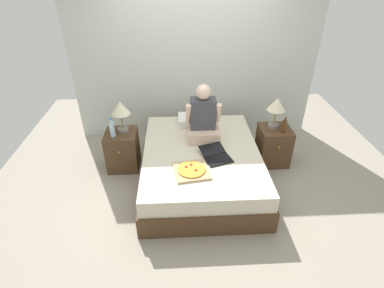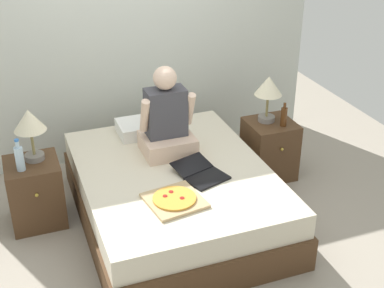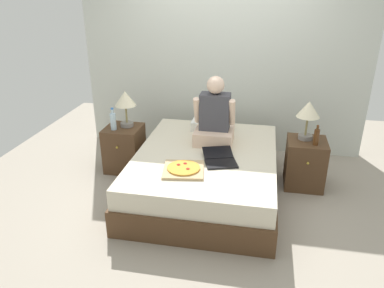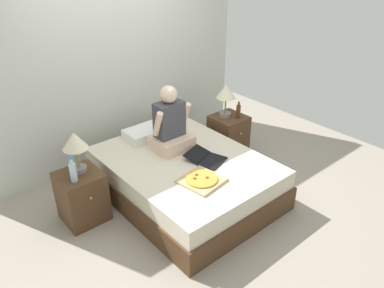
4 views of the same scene
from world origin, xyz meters
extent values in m
plane|color=#9E9384|center=(0.00, 0.00, 0.00)|extent=(5.86, 5.86, 0.00)
cube|color=silver|center=(0.00, 1.37, 1.25)|extent=(3.86, 0.12, 2.50)
cube|color=#4C331E|center=(0.00, 0.00, 0.14)|extent=(1.56, 2.03, 0.29)
cube|color=beige|center=(0.00, 0.00, 0.39)|extent=(1.51, 1.97, 0.21)
cube|color=#4C331E|center=(-1.11, 0.39, 0.29)|extent=(0.44, 0.44, 0.57)
sphere|color=gold|center=(-1.11, 0.15, 0.40)|extent=(0.03, 0.03, 0.03)
cylinder|color=gray|center=(-1.07, 0.44, 0.60)|extent=(0.16, 0.16, 0.05)
cylinder|color=olive|center=(-1.07, 0.44, 0.73)|extent=(0.02, 0.02, 0.22)
cone|color=beige|center=(-1.07, 0.44, 0.93)|extent=(0.26, 0.26, 0.18)
cylinder|color=silver|center=(-1.19, 0.30, 0.67)|extent=(0.07, 0.07, 0.20)
cylinder|color=silver|center=(-1.19, 0.30, 0.80)|extent=(0.03, 0.03, 0.06)
cylinder|color=blue|center=(-1.19, 0.30, 0.84)|extent=(0.04, 0.04, 0.02)
cube|color=#4C331E|center=(1.11, 0.39, 0.29)|extent=(0.44, 0.44, 0.57)
sphere|color=gold|center=(1.11, 0.15, 0.40)|extent=(0.03, 0.03, 0.03)
cylinder|color=gray|center=(1.08, 0.44, 0.60)|extent=(0.16, 0.16, 0.05)
cylinder|color=olive|center=(1.08, 0.44, 0.73)|extent=(0.02, 0.02, 0.22)
cone|color=beige|center=(1.08, 0.44, 0.93)|extent=(0.26, 0.26, 0.18)
cylinder|color=#512D14|center=(1.18, 0.29, 0.66)|extent=(0.06, 0.06, 0.18)
cylinder|color=#512D14|center=(1.18, 0.29, 0.78)|extent=(0.03, 0.03, 0.05)
cube|color=white|center=(-0.03, 0.73, 0.56)|extent=(0.52, 0.34, 0.12)
cube|color=beige|center=(0.04, 0.30, 0.58)|extent=(0.44, 0.40, 0.16)
cube|color=#3F3F47|center=(0.04, 0.33, 0.87)|extent=(0.34, 0.20, 0.42)
sphere|color=beige|center=(0.04, 0.33, 1.18)|extent=(0.20, 0.20, 0.20)
cylinder|color=beige|center=(-0.16, 0.28, 0.89)|extent=(0.07, 0.18, 0.32)
cylinder|color=beige|center=(0.24, 0.28, 0.89)|extent=(0.07, 0.18, 0.32)
cube|color=black|center=(0.20, -0.26, 0.51)|extent=(0.37, 0.31, 0.02)
cube|color=black|center=(0.13, -0.06, 0.54)|extent=(0.36, 0.28, 0.06)
cube|color=tan|center=(-0.15, -0.47, 0.51)|extent=(0.46, 0.46, 0.02)
cylinder|color=gold|center=(-0.15, -0.47, 0.53)|extent=(0.33, 0.33, 0.02)
cylinder|color=maroon|center=(-0.21, -0.43, 0.54)|extent=(0.04, 0.04, 0.00)
cylinder|color=maroon|center=(-0.10, -0.50, 0.54)|extent=(0.04, 0.04, 0.00)
cylinder|color=maroon|center=(-0.15, -0.39, 0.54)|extent=(0.04, 0.04, 0.00)
camera|label=1|loc=(-0.30, -3.29, 2.67)|focal=28.00mm
camera|label=2|loc=(-1.20, -3.64, 2.75)|focal=50.00mm
camera|label=3|loc=(0.56, -3.70, 2.24)|focal=35.00mm
camera|label=4|loc=(-2.31, -2.85, 2.70)|focal=35.00mm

